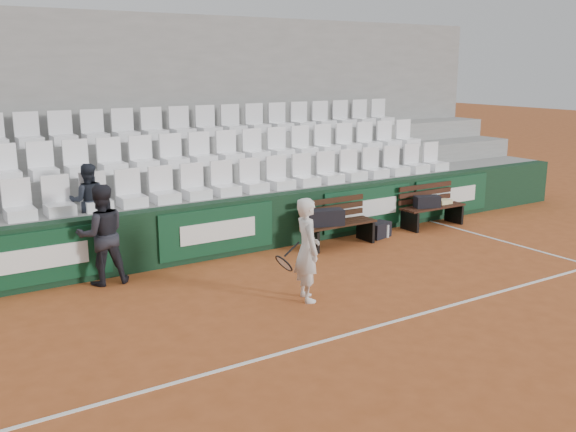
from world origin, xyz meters
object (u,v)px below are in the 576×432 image
object	(u,v)px
bench_left	(339,234)
sports_bag_right	(427,202)
ball_kid	(102,235)
bench_right	(432,216)
spectator_c	(86,174)
tennis_player	(307,250)
water_bottle_near	(314,243)
water_bottle_far	(387,231)
sports_bag_ground	(378,230)
sports_bag_left	(325,217)

from	to	relation	value
bench_left	sports_bag_right	bearing A→B (deg)	1.51
bench_left	ball_kid	world-z (taller)	ball_kid
bench_right	spectator_c	world-z (taller)	spectator_c
bench_right	ball_kid	world-z (taller)	ball_kid
tennis_player	spectator_c	world-z (taller)	spectator_c
water_bottle_near	ball_kid	xyz separation A→B (m)	(-3.90, 0.17, 0.68)
bench_left	water_bottle_far	distance (m)	1.17
water_bottle_far	tennis_player	distance (m)	3.92
bench_right	bench_left	bearing A→B (deg)	-177.65
bench_left	tennis_player	size ratio (longest dim) A/B	0.98
water_bottle_far	water_bottle_near	bearing A→B (deg)	175.30
bench_right	tennis_player	distance (m)	5.22
water_bottle_near	ball_kid	world-z (taller)	ball_kid
bench_left	spectator_c	xyz separation A→B (m)	(-4.36, 1.11, 1.40)
sports_bag_ground	water_bottle_near	distance (m)	1.55
bench_right	sports_bag_left	size ratio (longest dim) A/B	2.16
sports_bag_ground	spectator_c	xyz separation A→B (m)	(-5.38, 1.06, 1.47)
sports_bag_left	ball_kid	size ratio (longest dim) A/B	0.44
water_bottle_far	ball_kid	xyz separation A→B (m)	(-5.58, 0.31, 0.66)
bench_left	bench_right	distance (m)	2.57
bench_right	water_bottle_near	distance (m)	3.09
sports_bag_ground	water_bottle_near	bearing A→B (deg)	178.98
sports_bag_ground	tennis_player	world-z (taller)	tennis_player
sports_bag_right	spectator_c	size ratio (longest dim) A/B	0.42
bench_left	sports_bag_left	size ratio (longest dim) A/B	2.16
bench_right	spectator_c	distance (m)	7.14
tennis_player	bench_right	bearing A→B (deg)	24.66
tennis_player	water_bottle_far	bearing A→B (deg)	31.12
water_bottle_far	spectator_c	xyz separation A→B (m)	(-5.52, 1.17, 1.49)
bench_right	sports_bag_right	world-z (taller)	sports_bag_right
bench_right	ball_kid	distance (m)	7.01
water_bottle_far	sports_bag_ground	bearing A→B (deg)	141.30
sports_bag_ground	water_bottle_far	bearing A→B (deg)	-38.70
tennis_player	ball_kid	xyz separation A→B (m)	(-2.27, 2.31, 0.03)
bench_left	water_bottle_far	world-z (taller)	bench_left
bench_right	sports_bag_ground	bearing A→B (deg)	-177.95
water_bottle_near	sports_bag_left	bearing A→B (deg)	-32.44
bench_left	spectator_c	distance (m)	4.71
sports_bag_left	bench_right	bearing A→B (deg)	2.63
spectator_c	sports_bag_ground	bearing A→B (deg)	-174.61
tennis_player	spectator_c	distance (m)	3.96
sports_bag_left	spectator_c	xyz separation A→B (m)	(-4.00, 1.14, 1.02)
sports_bag_right	sports_bag_ground	bearing A→B (deg)	-179.50
ball_kid	spectator_c	size ratio (longest dim) A/B	1.28
bench_left	sports_bag_ground	xyz separation A→B (m)	(1.03, 0.05, -0.07)
sports_bag_ground	water_bottle_near	xyz separation A→B (m)	(-1.55, 0.03, -0.04)
bench_left	bench_right	xyz separation A→B (m)	(2.57, 0.11, 0.00)
sports_bag_right	water_bottle_far	size ratio (longest dim) A/B	2.04
sports_bag_right	sports_bag_ground	size ratio (longest dim) A/B	1.05
sports_bag_right	spectator_c	distance (m)	6.86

